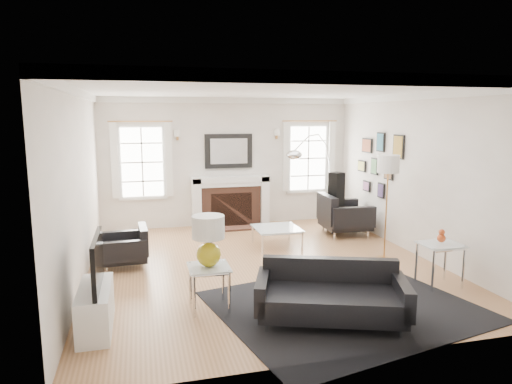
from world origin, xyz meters
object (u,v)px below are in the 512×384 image
object	(u,v)px
gourd_lamp	(208,237)
armchair_left	(128,248)
coffee_table	(277,229)
fireplace	(231,202)
arc_floor_lamp	(314,178)
sofa	(331,296)
armchair_right	(342,216)

from	to	relation	value
gourd_lamp	armchair_left	bearing A→B (deg)	117.30
coffee_table	fireplace	bearing A→B (deg)	106.13
armchair_left	arc_floor_lamp	xyz separation A→B (m)	(3.73, 1.35, 0.85)
coffee_table	armchair_left	bearing A→B (deg)	-170.12
gourd_lamp	arc_floor_lamp	bearing A→B (deg)	51.12
sofa	armchair_right	distance (m)	4.14
armchair_left	armchair_right	distance (m)	4.35
sofa	armchair_left	size ratio (longest dim) A/B	2.31
coffee_table	arc_floor_lamp	xyz separation A→B (m)	(1.06, 0.88, 0.81)
sofa	coffee_table	bearing A→B (deg)	84.70
coffee_table	arc_floor_lamp	world-z (taller)	arc_floor_lamp
fireplace	armchair_right	bearing A→B (deg)	-30.86
fireplace	armchair_left	world-z (taller)	fireplace
armchair_left	armchair_right	xyz separation A→B (m)	(4.23, 1.01, 0.09)
gourd_lamp	coffee_table	bearing A→B (deg)	56.45
fireplace	coffee_table	world-z (taller)	fireplace
gourd_lamp	arc_floor_lamp	world-z (taller)	arc_floor_lamp
armchair_right	fireplace	bearing A→B (deg)	149.14
armchair_left	coffee_table	size ratio (longest dim) A/B	1.00
fireplace	gourd_lamp	world-z (taller)	gourd_lamp
coffee_table	gourd_lamp	xyz separation A→B (m)	(-1.63, -2.46, 0.60)
armchair_right	arc_floor_lamp	distance (m)	0.98
armchair_left	sofa	bearing A→B (deg)	-48.61
armchair_left	arc_floor_lamp	size ratio (longest dim) A/B	0.39
armchair_right	armchair_left	bearing A→B (deg)	-166.62
armchair_right	coffee_table	xyz separation A→B (m)	(-1.57, -0.54, -0.05)
armchair_right	arc_floor_lamp	xyz separation A→B (m)	(-0.50, 0.34, 0.77)
sofa	armchair_right	world-z (taller)	armchair_right
sofa	arc_floor_lamp	bearing A→B (deg)	71.42
fireplace	sofa	world-z (taller)	fireplace
armchair_left	coffee_table	bearing A→B (deg)	9.88
armchair_left	arc_floor_lamp	bearing A→B (deg)	19.85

